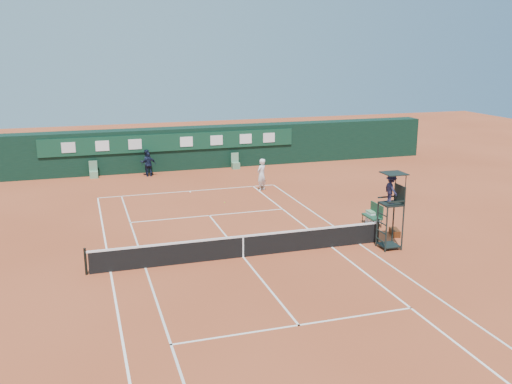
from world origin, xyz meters
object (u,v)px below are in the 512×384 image
tennis_net (243,246)px  player (261,175)px  cooler (373,217)px  umpire_chair (391,195)px  player_bench (374,214)px

tennis_net → player: 11.58m
player → cooler: bearing=77.1°
tennis_net → cooler: (7.60, 2.65, -0.18)m
cooler → player: player is taller
player → umpire_chair: bearing=65.5°
tennis_net → umpire_chair: bearing=-7.7°
player_bench → cooler: bearing=69.9°
tennis_net → cooler: size_ratio=20.00×
tennis_net → player: size_ratio=6.44×
tennis_net → umpire_chair: (6.46, -0.88, 1.95)m
player_bench → umpire_chair: bearing=-107.8°
cooler → player: 8.76m
tennis_net → player_bench: same height
tennis_net → player: player is taller
tennis_net → player_bench: (7.49, 2.34, 0.09)m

